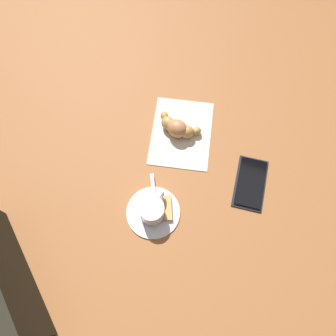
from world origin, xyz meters
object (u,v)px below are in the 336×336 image
object	(u,v)px
saucer	(153,212)
napkin	(181,133)
sugar_packet	(167,208)
espresso_cup	(152,210)
teaspoon	(154,208)
croissant	(177,127)
cell_phone	(250,183)

from	to	relation	value
saucer	napkin	distance (m)	0.22
sugar_packet	napkin	xyz separation A→B (m)	(-0.20, -0.03, -0.01)
espresso_cup	sugar_packet	world-z (taller)	espresso_cup
espresso_cup	napkin	xyz separation A→B (m)	(-0.23, -0.00, -0.03)
saucer	sugar_packet	distance (m)	0.03
espresso_cup	napkin	distance (m)	0.23
teaspoon	napkin	distance (m)	0.22
teaspoon	napkin	size ratio (longest dim) A/B	0.63
sugar_packet	croissant	distance (m)	0.21
saucer	teaspoon	bearing A→B (deg)	178.01
teaspoon	croissant	bearing A→B (deg)	-175.93
espresso_cup	sugar_packet	distance (m)	0.04
sugar_packet	cell_phone	world-z (taller)	sugar_packet
espresso_cup	croissant	size ratio (longest dim) A/B	0.66
croissant	espresso_cup	bearing A→B (deg)	3.85
sugar_packet	croissant	size ratio (longest dim) A/B	0.49
napkin	teaspoon	bearing A→B (deg)	0.75
sugar_packet	teaspoon	bearing A→B (deg)	88.66
espresso_cup	teaspoon	size ratio (longest dim) A/B	0.64
saucer	sugar_packet	xyz separation A→B (m)	(-0.02, 0.03, 0.01)
teaspoon	cell_phone	distance (m)	0.24
teaspoon	napkin	bearing A→B (deg)	-179.25
teaspoon	cell_phone	size ratio (longest dim) A/B	0.89
sugar_packet	cell_phone	size ratio (longest dim) A/B	0.42
espresso_cup	cell_phone	bearing A→B (deg)	126.70
saucer	cell_phone	world-z (taller)	same
saucer	napkin	world-z (taller)	saucer
saucer	croissant	size ratio (longest dim) A/B	1.03
sugar_packet	croissant	xyz separation A→B (m)	(-0.20, -0.04, 0.01)
saucer	sugar_packet	size ratio (longest dim) A/B	2.13
saucer	espresso_cup	bearing A→B (deg)	3.84
croissant	napkin	bearing A→B (deg)	93.67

